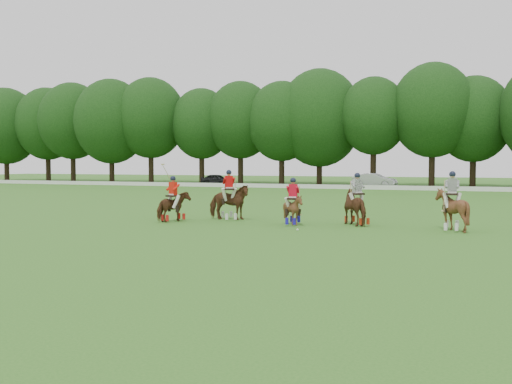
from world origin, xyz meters
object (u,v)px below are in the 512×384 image
(polo_red_a, at_px, (173,206))
(polo_stripe_b, at_px, (452,209))
(polo_red_c, at_px, (293,209))
(polo_ball, at_px, (297,230))
(polo_stripe_a, at_px, (357,206))
(polo_red_b, at_px, (229,202))
(car_mid, at_px, (375,180))
(car_left, at_px, (217,179))

(polo_red_a, height_order, polo_stripe_b, polo_red_a)
(polo_red_c, xyz_separation_m, polo_ball, (0.78, -1.95, -0.69))
(polo_red_a, xyz_separation_m, polo_red_c, (5.66, 0.57, -0.02))
(polo_stripe_a, height_order, polo_stripe_b, polo_stripe_b)
(polo_red_b, bearing_deg, polo_stripe_b, -4.58)
(polo_stripe_b, bearing_deg, polo_red_c, -177.53)
(polo_ball, bearing_deg, polo_red_b, 144.85)
(car_mid, height_order, polo_red_a, polo_red_a)
(polo_ball, bearing_deg, polo_stripe_a, 57.86)
(polo_red_a, height_order, polo_ball, polo_red_a)
(car_left, relative_size, polo_red_c, 1.91)
(car_mid, bearing_deg, polo_stripe_b, -159.61)
(polo_stripe_a, bearing_deg, polo_stripe_b, -10.38)
(car_mid, bearing_deg, polo_red_c, -169.23)
(polo_stripe_a, bearing_deg, car_mid, 97.62)
(polo_red_a, height_order, polo_red_c, polo_red_a)
(polo_ball, bearing_deg, car_left, 118.44)
(car_left, bearing_deg, polo_stripe_b, -136.93)
(car_mid, distance_m, polo_ball, 40.95)
(polo_red_a, distance_m, polo_ball, 6.62)
(polo_red_c, height_order, polo_stripe_a, polo_stripe_a)
(polo_red_b, height_order, polo_stripe_a, polo_red_b)
(polo_red_a, bearing_deg, car_mid, 85.31)
(car_left, xyz_separation_m, polo_red_a, (15.67, -39.44, 0.07))
(polo_red_c, bearing_deg, polo_red_a, -174.29)
(polo_red_b, relative_size, polo_stripe_b, 1.00)
(polo_ball, bearing_deg, polo_red_a, 167.91)
(car_mid, bearing_deg, polo_stripe_a, -165.18)
(car_mid, bearing_deg, polo_red_b, -174.50)
(car_mid, xyz_separation_m, polo_ball, (3.20, -40.82, -0.74))
(polo_red_b, xyz_separation_m, polo_stripe_b, (10.16, -0.81, 0.00))
(car_left, relative_size, polo_stripe_a, 1.73)
(polo_stripe_a, relative_size, polo_ball, 25.61)
(polo_red_c, relative_size, polo_ball, 23.23)
(polo_red_b, relative_size, polo_red_c, 1.15)
(polo_stripe_b, bearing_deg, polo_ball, -159.08)
(polo_red_c, relative_size, polo_stripe_a, 0.91)
(car_mid, distance_m, polo_red_c, 38.95)
(car_mid, distance_m, polo_red_b, 37.79)
(polo_red_b, distance_m, polo_ball, 5.35)
(polo_red_c, distance_m, polo_stripe_b, 6.63)
(polo_red_c, xyz_separation_m, polo_stripe_a, (2.64, 1.01, 0.10))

